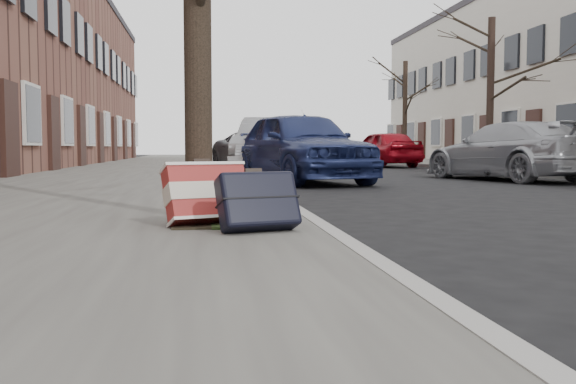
{
  "coord_description": "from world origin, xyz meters",
  "views": [
    {
      "loc": [
        -2.19,
        -3.99,
        0.73
      ],
      "look_at": [
        -1.55,
        0.8,
        0.39
      ],
      "focal_mm": 40.0,
      "sensor_mm": 36.0,
      "label": 1
    }
  ],
  "objects": [
    {
      "name": "dirt_patch",
      "position": [
        -2.0,
        1.2,
        0.13
      ],
      "size": [
        0.85,
        0.85,
        0.02
      ],
      "primitive_type": "cube",
      "color": "black",
      "rests_on": "near_sidewalk"
    },
    {
      "name": "car_near_back",
      "position": [
        -0.28,
        19.85,
        0.66
      ],
      "size": [
        3.22,
        5.13,
        1.32
      ],
      "primitive_type": "imported",
      "rotation": [
        0.0,
        0.0,
        0.23
      ],
      "color": "#343438",
      "rests_on": "ground"
    },
    {
      "name": "tree_far_b",
      "position": [
        7.2,
        16.14,
        2.54
      ],
      "size": [
        0.24,
        0.24,
        4.84
      ],
      "primitive_type": "cylinder",
      "color": "black",
      "rests_on": "far_sidewalk"
    },
    {
      "name": "suitcase_navy",
      "position": [
        -1.79,
        0.62,
        0.35
      ],
      "size": [
        0.66,
        0.5,
        0.45
      ],
      "primitive_type": "cube",
      "rotation": [
        -0.42,
        0.0,
        0.31
      ],
      "color": "black",
      "rests_on": "near_sidewalk"
    },
    {
      "name": "car_near_mid",
      "position": [
        -0.38,
        12.17,
        0.75
      ],
      "size": [
        2.55,
        4.78,
        1.5
      ],
      "primitive_type": "imported",
      "rotation": [
        0.0,
        0.0,
        -0.22
      ],
      "color": "#A4A8AC",
      "rests_on": "ground"
    },
    {
      "name": "car_far_back",
      "position": [
        4.5,
        19.36,
        0.67
      ],
      "size": [
        2.31,
        4.18,
        1.35
      ],
      "primitive_type": "imported",
      "rotation": [
        0.0,
        0.0,
        3.33
      ],
      "color": "maroon",
      "rests_on": "ground"
    },
    {
      "name": "tree_far_c",
      "position": [
        7.2,
        25.11,
        2.42
      ],
      "size": [
        0.22,
        0.22,
        4.61
      ],
      "primitive_type": "cylinder",
      "color": "black",
      "rests_on": "far_sidewalk"
    },
    {
      "name": "ground",
      "position": [
        0.0,
        0.0,
        0.0
      ],
      "size": [
        120.0,
        120.0,
        0.0
      ],
      "primitive_type": "plane",
      "color": "black",
      "rests_on": "ground"
    },
    {
      "name": "near_sidewalk",
      "position": [
        -3.7,
        15.0,
        0.06
      ],
      "size": [
        5.0,
        70.0,
        0.12
      ],
      "primitive_type": "cube",
      "color": "#65635C",
      "rests_on": "ground"
    },
    {
      "name": "far_sidewalk",
      "position": [
        7.8,
        15.0,
        0.06
      ],
      "size": [
        4.0,
        70.0,
        0.12
      ],
      "primitive_type": "cube",
      "color": "slate",
      "rests_on": "ground"
    },
    {
      "name": "car_far_front",
      "position": [
        4.52,
        9.41,
        0.64
      ],
      "size": [
        2.85,
        4.71,
        1.28
      ],
      "primitive_type": "imported",
      "rotation": [
        0.0,
        0.0,
        3.4
      ],
      "color": "#929399",
      "rests_on": "ground"
    },
    {
      "name": "suitcase_red",
      "position": [
        -2.16,
        1.05,
        0.37
      ],
      "size": [
        0.72,
        0.55,
        0.49
      ],
      "primitive_type": "cube",
      "rotation": [
        -0.42,
        0.0,
        0.37
      ],
      "color": "maroon",
      "rests_on": "near_sidewalk"
    },
    {
      "name": "car_near_front",
      "position": [
        -0.19,
        9.11,
        0.75
      ],
      "size": [
        2.84,
        4.73,
        1.51
      ],
      "primitive_type": "imported",
      "rotation": [
        0.0,
        0.0,
        0.26
      ],
      "color": "navy",
      "rests_on": "ground"
    }
  ]
}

